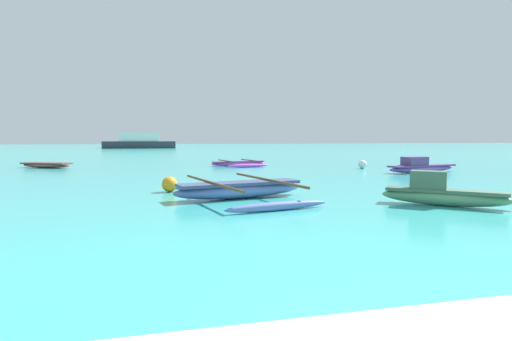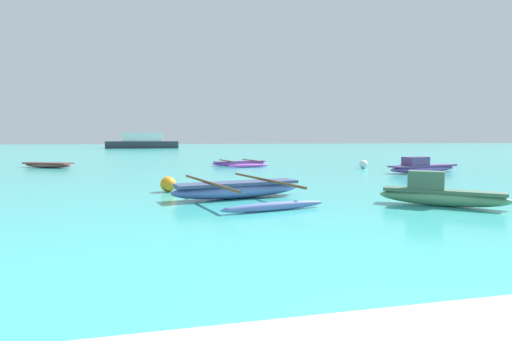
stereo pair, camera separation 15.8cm
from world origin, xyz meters
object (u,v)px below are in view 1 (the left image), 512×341
(moored_boat_0, at_px, (240,190))
(moored_boat_3, at_px, (46,165))
(moored_boat_1, at_px, (441,193))
(distant_ferry, at_px, (140,142))
(moored_boat_2, at_px, (421,167))
(mooring_buoy_0, at_px, (362,164))
(moored_boat_4, at_px, (239,163))
(mooring_buoy_1, at_px, (170,184))

(moored_boat_0, xyz_separation_m, moored_boat_3, (-8.20, 13.46, -0.07))
(moored_boat_1, bearing_deg, moored_boat_0, -166.14)
(distant_ferry, bearing_deg, moored_boat_1, -80.64)
(moored_boat_2, bearing_deg, mooring_buoy_0, 103.55)
(moored_boat_1, height_order, moored_boat_2, moored_boat_1)
(moored_boat_4, bearing_deg, mooring_buoy_0, -41.02)
(moored_boat_3, bearing_deg, mooring_buoy_1, -32.26)
(moored_boat_0, bearing_deg, mooring_buoy_0, 34.11)
(mooring_buoy_0, bearing_deg, moored_boat_4, 149.28)
(moored_boat_4, relative_size, distant_ferry, 0.30)
(moored_boat_1, distance_m, moored_boat_4, 15.00)
(moored_boat_2, height_order, mooring_buoy_1, moored_boat_2)
(moored_boat_3, xyz_separation_m, distant_ferry, (2.70, 44.70, 0.87))
(moored_boat_4, relative_size, mooring_buoy_1, 7.39)
(moored_boat_3, bearing_deg, moored_boat_2, 6.98)
(mooring_buoy_0, relative_size, distant_ferry, 0.04)
(mooring_buoy_0, bearing_deg, moored_boat_3, 164.91)
(mooring_buoy_0, distance_m, distant_ferry, 51.13)
(mooring_buoy_1, xyz_separation_m, distant_ferry, (-3.67, 56.44, 0.80))
(mooring_buoy_1, distance_m, distant_ferry, 56.57)
(mooring_buoy_1, relative_size, distant_ferry, 0.04)
(moored_boat_0, relative_size, distant_ferry, 0.42)
(moored_boat_1, xyz_separation_m, moored_boat_2, (5.44, 8.33, -0.02))
(moored_boat_2, height_order, mooring_buoy_0, moored_boat_2)
(moored_boat_0, bearing_deg, distant_ferry, 82.80)
(moored_boat_4, distance_m, mooring_buoy_0, 7.06)
(mooring_buoy_0, bearing_deg, mooring_buoy_1, -144.77)
(moored_boat_4, bearing_deg, moored_boat_2, -51.20)
(moored_boat_0, relative_size, moored_boat_3, 1.57)
(moored_boat_1, relative_size, moored_boat_2, 0.60)
(moored_boat_2, bearing_deg, moored_boat_1, -136.23)
(moored_boat_0, relative_size, moored_boat_4, 1.40)
(moored_boat_4, distance_m, distant_ferry, 46.26)
(moored_boat_3, bearing_deg, distant_ferry, 115.77)
(moored_boat_3, relative_size, mooring_buoy_0, 6.91)
(moored_boat_0, distance_m, moored_boat_4, 12.80)
(moored_boat_2, relative_size, mooring_buoy_0, 9.35)
(moored_boat_0, height_order, distant_ferry, distant_ferry)
(moored_boat_0, distance_m, distant_ferry, 58.42)
(moored_boat_4, xyz_separation_m, mooring_buoy_0, (6.07, -3.61, 0.07))
(moored_boat_4, height_order, distant_ferry, distant_ferry)
(moored_boat_1, bearing_deg, mooring_buoy_0, 111.37)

